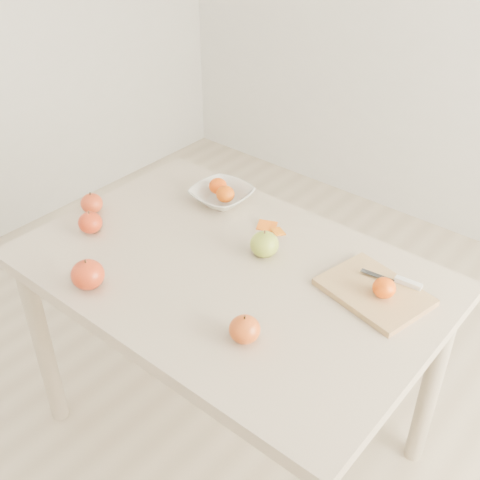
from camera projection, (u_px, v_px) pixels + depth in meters
The scene contains 15 objects.
ground at pixel (231, 433), 2.16m from camera, with size 3.50×3.50×0.00m, color #C6B293.
table at pixel (229, 294), 1.78m from camera, with size 1.20×0.80×0.75m.
cutting_board at pixel (374, 292), 1.62m from camera, with size 0.28×0.20×0.02m, color tan.
board_tangerine at pixel (384, 288), 1.58m from camera, with size 0.06×0.06×0.05m, color #D44507.
fruit_bowl at pixel (222, 195), 2.02m from camera, with size 0.20×0.20×0.05m, color silver.
bowl_tangerine_near at pixel (218, 186), 2.02m from camera, with size 0.06×0.06×0.05m, color #E24307.
bowl_tangerine_far at pixel (225, 194), 1.98m from camera, with size 0.06×0.06×0.05m, color #CC5607.
orange_peel_a at pixel (267, 227), 1.90m from camera, with size 0.06×0.04×0.00m, color orange.
orange_peel_b at pixel (278, 232), 1.87m from camera, with size 0.04×0.04×0.00m, color orange.
paring_knife at pixel (403, 282), 1.64m from camera, with size 0.17×0.05×0.01m.
apple_green at pixel (264, 244), 1.76m from camera, with size 0.09×0.09×0.08m, color olive.
apple_red_d at pixel (92, 203), 1.96m from camera, with size 0.07×0.07×0.07m, color #980E02.
apple_red_b at pixel (90, 223), 1.86m from camera, with size 0.07×0.07×0.07m, color #9E180C.
apple_red_c at pixel (88, 275), 1.63m from camera, with size 0.09×0.09×0.08m, color maroon.
apple_red_e at pixel (245, 329), 1.47m from camera, with size 0.08×0.08×0.07m, color maroon.
Camera 1 is at (0.91, -1.03, 1.80)m, focal length 45.00 mm.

